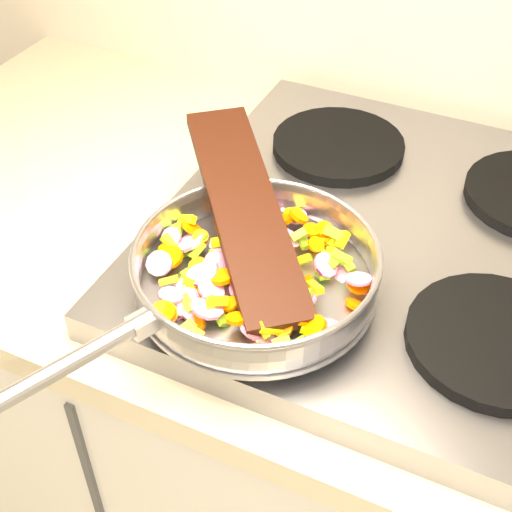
% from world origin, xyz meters
% --- Properties ---
extents(cooktop, '(0.60, 0.60, 0.04)m').
position_xyz_m(cooktop, '(-0.70, 1.67, 0.92)').
color(cooktop, '#939399').
rests_on(cooktop, counter_top).
extents(grate_fl, '(0.19, 0.19, 0.02)m').
position_xyz_m(grate_fl, '(-0.84, 1.52, 0.95)').
color(grate_fl, black).
rests_on(grate_fl, cooktop).
extents(grate_fr, '(0.19, 0.19, 0.02)m').
position_xyz_m(grate_fr, '(-0.56, 1.52, 0.95)').
color(grate_fr, black).
rests_on(grate_fr, cooktop).
extents(grate_bl, '(0.19, 0.19, 0.02)m').
position_xyz_m(grate_bl, '(-0.84, 1.81, 0.95)').
color(grate_bl, black).
rests_on(grate_bl, cooktop).
extents(saute_pan, '(0.31, 0.45, 0.05)m').
position_xyz_m(saute_pan, '(-0.82, 1.48, 0.98)').
color(saute_pan, '#9E9EA5').
rests_on(saute_pan, grate_fl).
extents(vegetable_heap, '(0.26, 0.25, 0.05)m').
position_xyz_m(vegetable_heap, '(-0.83, 1.49, 0.98)').
color(vegetable_heap, '#FDEE0B').
rests_on(vegetable_heap, saute_pan).
extents(wooden_spatula, '(0.27, 0.30, 0.07)m').
position_xyz_m(wooden_spatula, '(-0.86, 1.54, 1.01)').
color(wooden_spatula, black).
rests_on(wooden_spatula, saute_pan).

